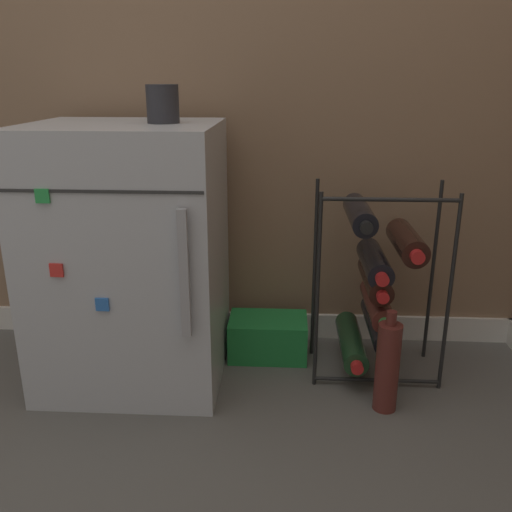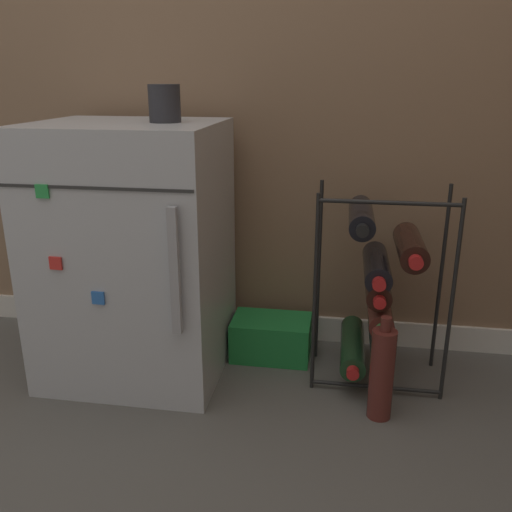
# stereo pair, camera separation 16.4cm
# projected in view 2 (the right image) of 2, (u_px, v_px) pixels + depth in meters

# --- Properties ---
(ground_plane) EXTENTS (14.00, 14.00, 0.00)m
(ground_plane) POSITION_uv_depth(u_px,v_px,m) (266.00, 433.00, 1.46)
(ground_plane) COLOR #56544F
(mini_fridge) EXTENTS (0.54, 0.49, 0.79)m
(mini_fridge) POSITION_uv_depth(u_px,v_px,m) (134.00, 253.00, 1.67)
(mini_fridge) COLOR #B7BABF
(mini_fridge) RESTS_ON ground_plane
(wine_rack) EXTENTS (0.39, 0.33, 0.61)m
(wine_rack) POSITION_uv_depth(u_px,v_px,m) (377.00, 288.00, 1.64)
(wine_rack) COLOR black
(wine_rack) RESTS_ON ground_plane
(soda_box) EXTENTS (0.26, 0.17, 0.14)m
(soda_box) POSITION_uv_depth(u_px,v_px,m) (271.00, 337.00, 1.84)
(soda_box) COLOR #1E7F38
(soda_box) RESTS_ON ground_plane
(fridge_top_cup) EXTENTS (0.09, 0.09, 0.10)m
(fridge_top_cup) POSITION_uv_depth(u_px,v_px,m) (165.00, 103.00, 1.52)
(fridge_top_cup) COLOR #28282D
(fridge_top_cup) RESTS_ON mini_fridge
(loose_bottle_floor) EXTENTS (0.07, 0.07, 0.30)m
(loose_bottle_floor) POSITION_uv_depth(u_px,v_px,m) (382.00, 373.00, 1.49)
(loose_bottle_floor) COLOR #56231E
(loose_bottle_floor) RESTS_ON ground_plane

